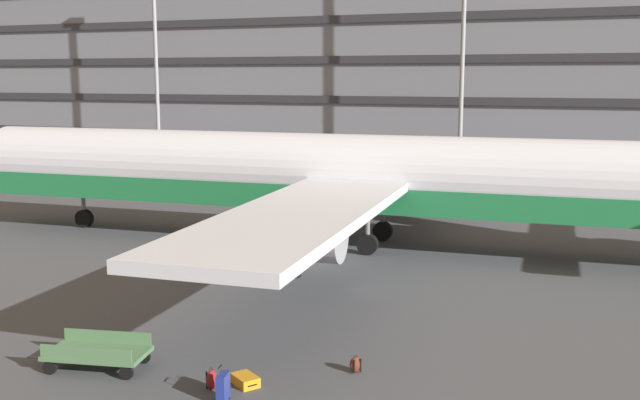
# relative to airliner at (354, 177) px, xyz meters

# --- Properties ---
(ground_plane) EXTENTS (600.00, 600.00, 0.00)m
(ground_plane) POSITION_rel_airliner_xyz_m (-0.64, -3.05, -3.14)
(ground_plane) COLOR #424449
(terminal_structure) EXTENTS (133.05, 15.86, 18.20)m
(terminal_structure) POSITION_rel_airliner_xyz_m (-0.64, 42.32, 5.96)
(terminal_structure) COLOR slate
(terminal_structure) RESTS_ON ground_plane
(airliner) EXTENTS (41.80, 33.98, 10.22)m
(airliner) POSITION_rel_airliner_xyz_m (0.00, 0.00, 0.00)
(airliner) COLOR silver
(airliner) RESTS_ON ground_plane
(light_mast_far_left) EXTENTS (1.80, 0.50, 19.41)m
(light_mast_far_left) POSITION_rel_airliner_xyz_m (-29.80, 29.93, 8.22)
(light_mast_far_left) COLOR gray
(light_mast_far_left) RESTS_ON ground_plane
(suitcase_purple) EXTENTS (0.86, 0.80, 0.25)m
(suitcase_purple) POSITION_rel_airliner_xyz_m (2.43, -15.62, -3.02)
(suitcase_purple) COLOR orange
(suitcase_purple) RESTS_ON ground_plane
(suitcase_silver) EXTENTS (0.30, 0.50, 0.88)m
(suitcase_silver) POSITION_rel_airliner_xyz_m (2.39, -16.68, -2.77)
(suitcase_silver) COLOR navy
(suitcase_silver) RESTS_ON ground_plane
(backpack_laid_flat) EXTENTS (0.33, 0.37, 0.57)m
(backpack_laid_flat) POSITION_rel_airliner_xyz_m (1.81, -16.17, -2.89)
(backpack_laid_flat) COLOR maroon
(backpack_laid_flat) RESTS_ON ground_plane
(backpack_orange) EXTENTS (0.39, 0.39, 0.48)m
(backpack_orange) POSITION_rel_airliner_xyz_m (4.72, -13.86, -2.94)
(backpack_orange) COLOR #592619
(backpack_orange) RESTS_ON ground_plane
(baggage_cart) EXTENTS (3.37, 1.79, 0.82)m
(baggage_cart) POSITION_rel_airliner_xyz_m (-1.66, -16.05, -2.72)
(baggage_cart) COLOR #4C724C
(baggage_cart) RESTS_ON ground_plane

